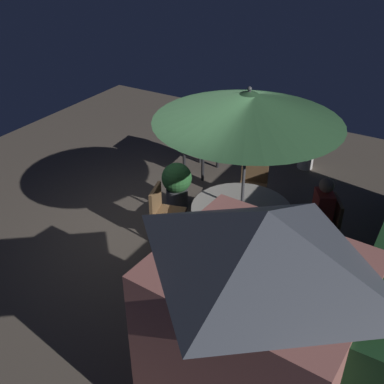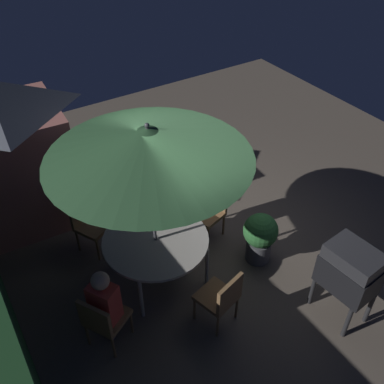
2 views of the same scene
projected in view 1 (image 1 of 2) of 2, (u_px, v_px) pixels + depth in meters
name	position (u px, v px, depth m)	size (l,w,h in m)	color
ground_plane	(173.00, 230.00, 7.58)	(11.00, 11.00, 0.00)	brown
garden_shed	(257.00, 324.00, 4.18)	(1.74, 1.94, 2.51)	#B26B60
patio_table	(241.00, 211.00, 6.81)	(1.49, 1.49, 0.75)	#B2ADA3
patio_umbrella	(248.00, 106.00, 5.96)	(2.54, 2.54, 2.60)	#4C4C51
bbq_grill	(202.00, 132.00, 8.90)	(0.74, 0.56, 1.20)	black
chair_near_shed	(326.00, 221.00, 6.90)	(0.63, 0.63, 0.90)	olive
chair_far_side	(253.00, 183.00, 7.89)	(0.57, 0.57, 0.90)	olive
chair_toward_hedge	(163.00, 210.00, 7.16)	(0.57, 0.58, 0.90)	olive
chair_toward_house	(244.00, 277.00, 5.84)	(0.63, 0.62, 0.90)	olive
potted_plant_by_shed	(177.00, 183.00, 7.96)	(0.53, 0.53, 0.85)	#4C4C51
potted_plant_by_grill	(308.00, 145.00, 9.21)	(0.55, 0.55, 0.83)	silver
person_in_red	(323.00, 207.00, 6.76)	(0.41, 0.38, 1.26)	#CC3D33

